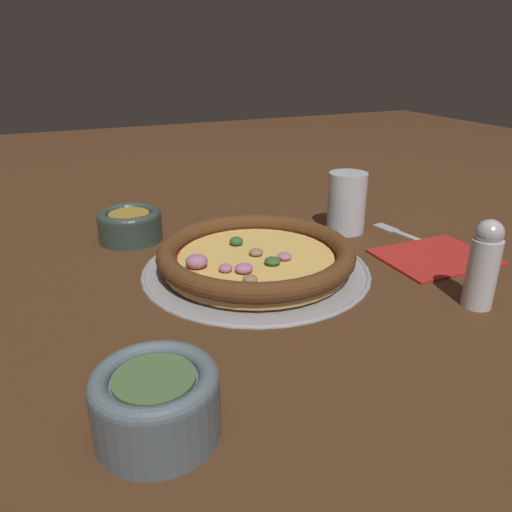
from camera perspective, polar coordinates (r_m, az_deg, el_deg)
ground_plane at (r=0.74m, az=0.00°, el=-1.62°), size 3.00×3.00×0.00m
pizza_tray at (r=0.74m, az=0.00°, el=-1.44°), size 0.34×0.34×0.01m
pizza at (r=0.73m, az=-0.04°, el=0.09°), size 0.29×0.29×0.04m
bowl_near at (r=0.88m, az=-14.22°, el=3.59°), size 0.11×0.11×0.05m
bowl_far at (r=0.45m, az=-11.36°, el=-15.86°), size 0.11×0.11×0.06m
drinking_cup at (r=0.90m, az=10.32°, el=6.02°), size 0.07×0.07×0.11m
napkin at (r=0.83m, az=19.79°, el=-0.00°), size 0.17×0.14×0.01m
fork at (r=0.91m, az=17.17°, el=2.18°), size 0.04×0.18×0.00m
pepper_shaker at (r=0.68m, az=24.56°, el=-0.86°), size 0.04×0.04×0.12m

